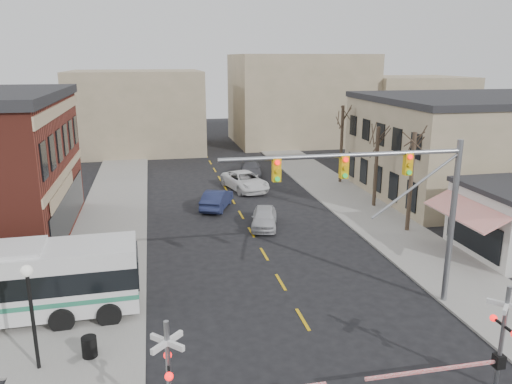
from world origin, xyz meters
TOP-DOWN VIEW (x-y plane):
  - ground at (0.00, 0.00)m, footprint 160.00×160.00m
  - sidewalk_west at (-9.50, 20.00)m, footprint 5.00×60.00m
  - sidewalk_east at (9.50, 20.00)m, footprint 5.00×60.00m
  - tan_building at (22.00, 20.00)m, footprint 20.30×15.30m
  - tree_east_a at (10.50, 12.00)m, footprint 0.28×0.28m
  - tree_east_b at (10.80, 18.00)m, footprint 0.28×0.28m
  - tree_east_c at (11.00, 26.00)m, footprint 0.28×0.28m
  - traffic_signal_mast at (4.26, 2.26)m, footprint 11.11×0.30m
  - rr_crossing_west at (-5.74, -4.04)m, footprint 5.60×1.36m
  - rr_crossing_east at (4.98, -4.08)m, footprint 5.60×1.36m
  - street_lamp at (-10.98, 0.39)m, footprint 0.44×0.44m
  - trash_bin at (-9.14, 0.79)m, footprint 0.60×0.60m
  - car_a at (1.10, 14.87)m, footprint 2.72×4.53m
  - car_b at (-1.57, 20.07)m, footprint 3.24×4.93m
  - car_c at (1.66, 25.27)m, footprint 4.04×6.38m
  - car_d at (3.24, 30.47)m, footprint 2.96×5.35m
  - pedestrian_near at (-8.07, 4.55)m, footprint 0.62×0.77m
  - pedestrian_far at (-9.82, 7.79)m, footprint 1.07×1.15m

SIDE VIEW (x-z plane):
  - ground at x=0.00m, z-range 0.00..0.00m
  - sidewalk_west at x=-9.50m, z-range 0.00..0.12m
  - sidewalk_east at x=9.50m, z-range 0.00..0.12m
  - trash_bin at x=-9.14m, z-range 0.12..0.95m
  - car_a at x=1.10m, z-range 0.00..1.44m
  - car_d at x=3.24m, z-range 0.00..1.47m
  - car_b at x=-1.57m, z-range 0.00..1.53m
  - car_c at x=1.66m, z-range 0.00..1.64m
  - pedestrian_near at x=-8.07m, z-range 0.12..1.96m
  - pedestrian_far at x=-9.82m, z-range 0.12..2.01m
  - rr_crossing_west at x=-5.74m, z-range -0.03..3.97m
  - rr_crossing_east at x=4.98m, z-range -0.03..3.97m
  - street_lamp at x=-10.98m, z-range 1.03..5.25m
  - tree_east_b at x=10.80m, z-range 0.12..6.42m
  - tree_east_a at x=10.50m, z-range 0.12..6.87m
  - tree_east_c at x=11.00m, z-range 0.12..7.32m
  - tan_building at x=22.00m, z-range 0.01..8.51m
  - traffic_signal_mast at x=4.26m, z-range 1.80..9.80m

